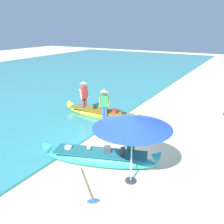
{
  "coord_description": "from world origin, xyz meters",
  "views": [
    {
      "loc": [
        4.26,
        -8.01,
        4.76
      ],
      "look_at": [
        -1.25,
        1.74,
        0.9
      ],
      "focal_mm": 40.47,
      "sensor_mm": 36.0,
      "label": 1
    }
  ],
  "objects_px": {
    "patio_umbrella_large": "(132,122)",
    "boat_yellow_midground": "(102,114)",
    "boat_cyan_foreground": "(100,158)",
    "person_vendor_hatted": "(104,104)",
    "person_vendor_assistant": "(84,95)",
    "paddle": "(88,189)",
    "person_tourist_customer": "(131,139)"
  },
  "relations": [
    {
      "from": "patio_umbrella_large",
      "to": "boat_cyan_foreground",
      "type": "bearing_deg",
      "value": 165.37
    },
    {
      "from": "person_vendor_assistant",
      "to": "paddle",
      "type": "bearing_deg",
      "value": -53.82
    },
    {
      "from": "person_tourist_customer",
      "to": "patio_umbrella_large",
      "type": "distance_m",
      "value": 1.62
    },
    {
      "from": "person_vendor_hatted",
      "to": "person_tourist_customer",
      "type": "relative_size",
      "value": 1.09
    },
    {
      "from": "person_vendor_hatted",
      "to": "person_tourist_customer",
      "type": "xyz_separation_m",
      "value": [
        2.85,
        -2.9,
        -0.11
      ]
    },
    {
      "from": "boat_yellow_midground",
      "to": "person_tourist_customer",
      "type": "height_order",
      "value": "person_tourist_customer"
    },
    {
      "from": "person_vendor_hatted",
      "to": "person_vendor_assistant",
      "type": "xyz_separation_m",
      "value": [
        -1.77,
        0.76,
        0.04
      ]
    },
    {
      "from": "person_tourist_customer",
      "to": "paddle",
      "type": "bearing_deg",
      "value": -101.82
    },
    {
      "from": "boat_yellow_midground",
      "to": "paddle",
      "type": "bearing_deg",
      "value": -62.05
    },
    {
      "from": "person_vendor_assistant",
      "to": "person_tourist_customer",
      "type": "bearing_deg",
      "value": -38.35
    },
    {
      "from": "boat_cyan_foreground",
      "to": "person_vendor_assistant",
      "type": "height_order",
      "value": "person_vendor_assistant"
    },
    {
      "from": "paddle",
      "to": "patio_umbrella_large",
      "type": "bearing_deg",
      "value": 46.78
    },
    {
      "from": "boat_cyan_foreground",
      "to": "boat_yellow_midground",
      "type": "relative_size",
      "value": 0.93
    },
    {
      "from": "person_vendor_hatted",
      "to": "person_tourist_customer",
      "type": "height_order",
      "value": "person_vendor_hatted"
    },
    {
      "from": "paddle",
      "to": "person_tourist_customer",
      "type": "bearing_deg",
      "value": 78.18
    },
    {
      "from": "person_vendor_hatted",
      "to": "person_vendor_assistant",
      "type": "bearing_deg",
      "value": 156.87
    },
    {
      "from": "boat_cyan_foreground",
      "to": "person_vendor_assistant",
      "type": "relative_size",
      "value": 2.22
    },
    {
      "from": "person_vendor_hatted",
      "to": "patio_umbrella_large",
      "type": "distance_m",
      "value": 5.3
    },
    {
      "from": "boat_yellow_midground",
      "to": "person_vendor_assistant",
      "type": "height_order",
      "value": "person_vendor_assistant"
    },
    {
      "from": "patio_umbrella_large",
      "to": "person_vendor_assistant",
      "type": "bearing_deg",
      "value": 137.46
    },
    {
      "from": "patio_umbrella_large",
      "to": "paddle",
      "type": "relative_size",
      "value": 1.58
    },
    {
      "from": "boat_cyan_foreground",
      "to": "person_vendor_hatted",
      "type": "xyz_separation_m",
      "value": [
        -2.0,
        3.6,
        0.74
      ]
    },
    {
      "from": "person_vendor_hatted",
      "to": "paddle",
      "type": "xyz_separation_m",
      "value": [
        2.42,
        -4.98,
        -1.01
      ]
    },
    {
      "from": "boat_yellow_midground",
      "to": "person_vendor_hatted",
      "type": "relative_size",
      "value": 2.48
    },
    {
      "from": "person_vendor_hatted",
      "to": "paddle",
      "type": "height_order",
      "value": "person_vendor_hatted"
    },
    {
      "from": "person_vendor_assistant",
      "to": "patio_umbrella_large",
      "type": "relative_size",
      "value": 0.78
    },
    {
      "from": "boat_cyan_foreground",
      "to": "person_vendor_hatted",
      "type": "height_order",
      "value": "person_vendor_hatted"
    },
    {
      "from": "person_tourist_customer",
      "to": "boat_cyan_foreground",
      "type": "bearing_deg",
      "value": -140.61
    },
    {
      "from": "patio_umbrella_large",
      "to": "boat_yellow_midground",
      "type": "bearing_deg",
      "value": 130.84
    },
    {
      "from": "person_tourist_customer",
      "to": "boat_yellow_midground",
      "type": "bearing_deg",
      "value": 134.47
    },
    {
      "from": "patio_umbrella_large",
      "to": "paddle",
      "type": "height_order",
      "value": "patio_umbrella_large"
    },
    {
      "from": "boat_cyan_foreground",
      "to": "boat_yellow_midground",
      "type": "xyz_separation_m",
      "value": [
        -2.48,
        4.1,
        -0.04
      ]
    }
  ]
}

